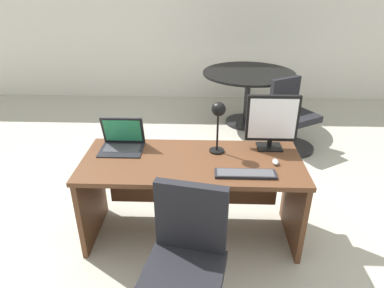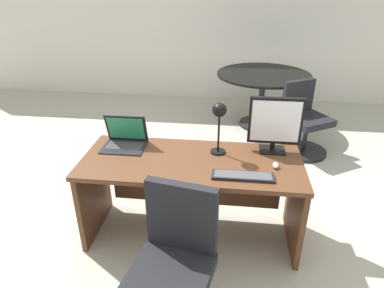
{
  "view_description": "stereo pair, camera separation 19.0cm",
  "coord_description": "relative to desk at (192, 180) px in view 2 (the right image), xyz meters",
  "views": [
    {
      "loc": [
        0.08,
        -2.28,
        2.0
      ],
      "look_at": [
        0.0,
        0.04,
        0.85
      ],
      "focal_mm": 31.97,
      "sensor_mm": 36.0,
      "label": 1
    },
    {
      "loc": [
        0.27,
        -2.26,
        2.0
      ],
      "look_at": [
        0.0,
        0.04,
        0.85
      ],
      "focal_mm": 31.97,
      "sensor_mm": 36.0,
      "label": 2
    }
  ],
  "objects": [
    {
      "name": "ground",
      "position": [
        0.0,
        1.45,
        -0.52
      ],
      "size": [
        12.0,
        12.0,
        0.0
      ],
      "primitive_type": "plane",
      "color": "#B7B2A3"
    },
    {
      "name": "back_wall",
      "position": [
        0.0,
        3.63,
        0.88
      ],
      "size": [
        10.0,
        0.1,
        2.8
      ],
      "primitive_type": "cube",
      "color": "silver",
      "rests_on": "ground"
    },
    {
      "name": "desk",
      "position": [
        0.0,
        0.0,
        0.0
      ],
      "size": [
        1.69,
        0.71,
        0.73
      ],
      "color": "#56331E",
      "rests_on": "ground"
    },
    {
      "name": "monitor",
      "position": [
        0.63,
        0.18,
        0.45
      ],
      "size": [
        0.41,
        0.16,
        0.45
      ],
      "color": "black",
      "rests_on": "desk"
    },
    {
      "name": "laptop",
      "position": [
        -0.57,
        0.15,
        0.29
      ],
      "size": [
        0.34,
        0.28,
        0.26
      ],
      "color": "black",
      "rests_on": "desk"
    },
    {
      "name": "keyboard",
      "position": [
        0.39,
        -0.25,
        0.22
      ],
      "size": [
        0.43,
        0.12,
        0.02
      ],
      "color": "black",
      "rests_on": "desk"
    },
    {
      "name": "mouse",
      "position": [
        0.63,
        -0.08,
        0.23
      ],
      "size": [
        0.04,
        0.08,
        0.04
      ],
      "color": "#B7BABF",
      "rests_on": "desk"
    },
    {
      "name": "desk_lamp",
      "position": [
        0.19,
        0.08,
        0.52
      ],
      "size": [
        0.12,
        0.14,
        0.43
      ],
      "color": "black",
      "rests_on": "desk"
    },
    {
      "name": "office_chair",
      "position": [
        -0.01,
        -0.85,
        -0.13
      ],
      "size": [
        0.56,
        0.57,
        0.93
      ],
      "color": "black",
      "rests_on": "ground"
    },
    {
      "name": "meeting_table",
      "position": [
        0.71,
        2.41,
        0.07
      ],
      "size": [
        1.29,
        1.29,
        0.77
      ],
      "color": "black",
      "rests_on": "ground"
    },
    {
      "name": "meeting_chair_near",
      "position": [
        1.17,
        1.64,
        -0.15
      ],
      "size": [
        0.63,
        0.64,
        0.87
      ],
      "color": "black",
      "rests_on": "ground"
    }
  ]
}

